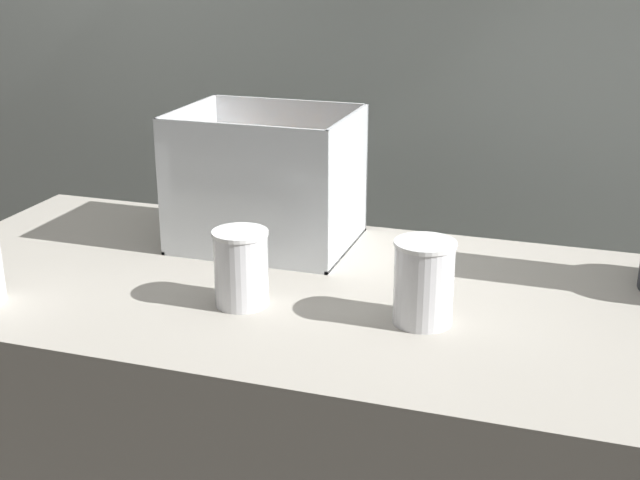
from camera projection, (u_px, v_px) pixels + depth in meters
back_wall_unit at (427, 13)px, 1.91m from camera, size 2.60×0.24×2.50m
carrot_display_bin at (265, 203)px, 1.53m from camera, size 0.31×0.24×0.24m
juice_cup_beet_left at (241, 271)px, 1.27m from camera, size 0.08×0.08×0.12m
juice_cup_mango_middle at (424, 287)px, 1.21m from camera, size 0.09×0.09×0.12m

